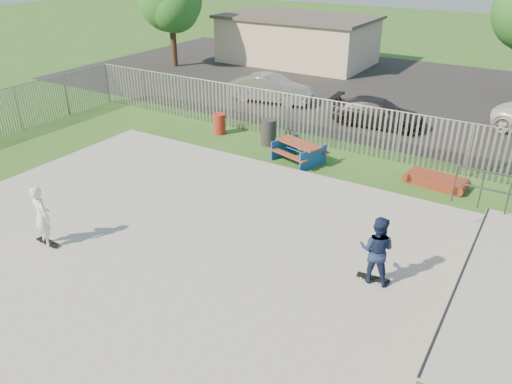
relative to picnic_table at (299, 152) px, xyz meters
The scene contains 15 objects.
ground 7.03m from the picnic_table, 93.14° to the right, with size 120.00×120.00×0.00m, color #335D20.
concrete_slab 7.03m from the picnic_table, 93.14° to the right, with size 15.00×12.00×0.15m, color gray.
fence 2.57m from the picnic_table, 75.75° to the right, with size 26.04×16.02×2.00m.
picnic_table is the anchor object (origin of this frame).
funbox 5.13m from the picnic_table, ahead, with size 1.86×1.06×0.36m.
trash_bin_red 4.57m from the picnic_table, 167.31° to the left, with size 0.54×0.54×0.90m, color maroon.
trash_bin_grey 2.16m from the picnic_table, 152.94° to the left, with size 0.65×0.65×1.09m, color #2A2A2C.
parking_lot 12.00m from the picnic_table, 91.84° to the left, with size 40.00×18.00×0.02m, color black.
car_silver 8.16m from the picnic_table, 127.61° to the left, with size 1.49×4.28×1.41m, color #B5B6BB.
car_dark 5.78m from the picnic_table, 78.43° to the left, with size 1.75×4.31×1.25m, color black.
building 18.10m from the picnic_table, 117.67° to the left, with size 10.40×6.40×3.20m.
skateboard_a 7.95m from the picnic_table, 49.26° to the right, with size 0.82×0.28×0.08m.
skateboard_b 9.67m from the picnic_table, 108.50° to the right, with size 0.81×0.24×0.08m.
skater_navy 7.97m from the picnic_table, 49.26° to the right, with size 0.86×0.67×1.77m, color #162245.
skater_white 9.69m from the picnic_table, 108.50° to the right, with size 0.65×0.42×1.77m, color white.
Camera 1 is at (8.39, -9.11, 7.63)m, focal length 35.00 mm.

